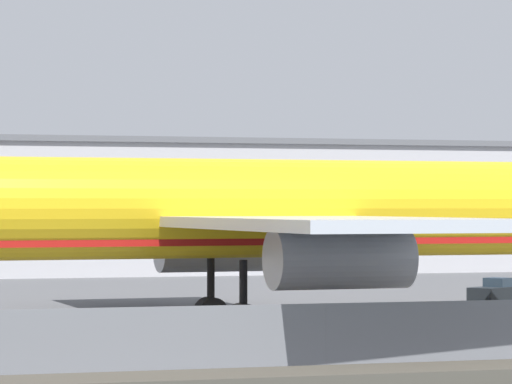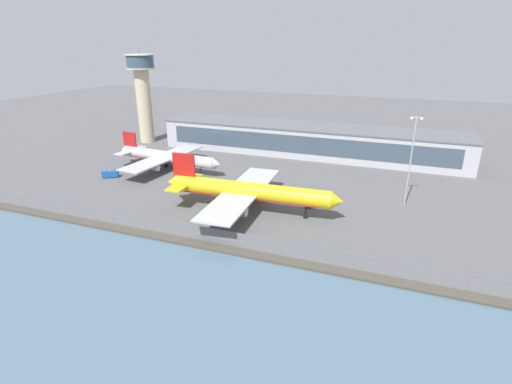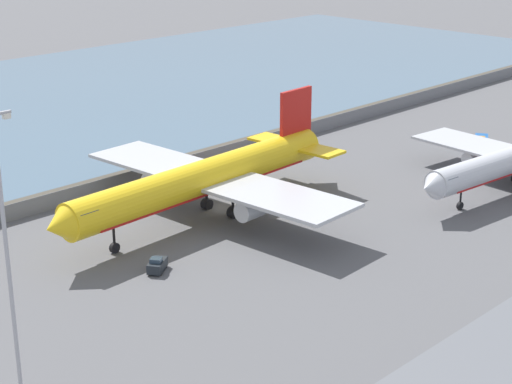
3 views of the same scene
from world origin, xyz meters
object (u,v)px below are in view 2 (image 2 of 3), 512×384
Objects in this scene: cargo_jet_yellow at (247,191)px; passenger_jet_silver at (166,157)px; control_tower at (143,89)px; baggage_tug at (312,204)px; apron_light_mast_apron_west at (411,158)px; ops_van at (111,174)px.

cargo_jet_yellow is 1.14× the size of passenger_jet_silver.
cargo_jet_yellow is 93.00m from control_tower.
cargo_jet_yellow reaches higher than baggage_tug.
baggage_tug is at bearing -156.46° from apron_light_mast_apron_west.
passenger_jet_silver is at bearing 165.03° from baggage_tug.
ops_van is at bearing 179.26° from baggage_tug.
control_tower reaches higher than baggage_tug.
control_tower is (-87.46, 47.80, 22.25)m from baggage_tug.
passenger_jet_silver is 58.15m from baggage_tug.
ops_van is 0.14× the size of control_tower.
control_tower reaches higher than ops_van.
control_tower is (-31.40, 32.81, 18.48)m from passenger_jet_silver.
ops_van reaches higher than baggage_tug.
cargo_jet_yellow is 18.48m from baggage_tug.
apron_light_mast_apron_west is at bearing -18.58° from control_tower.
control_tower is (-71.82, 56.43, 17.52)m from cargo_jet_yellow.
cargo_jet_yellow is 13.84× the size of baggage_tug.
ops_van is 0.22× the size of apron_light_mast_apron_west.
passenger_jet_silver is 12.17× the size of baggage_tug.
control_tower is at bearing 111.50° from ops_van.
apron_light_mast_apron_west is at bearing 25.73° from cargo_jet_yellow.
cargo_jet_yellow is at bearing -30.31° from passenger_jet_silver.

